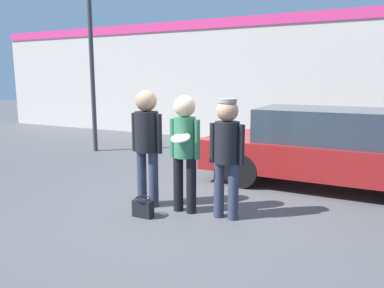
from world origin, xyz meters
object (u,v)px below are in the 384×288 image
Objects in this scene: person_middle_with_frisbee at (185,143)px; person_right at (227,147)px; street_lamp at (94,6)px; person_left at (147,137)px; parked_car_near at (327,147)px; handbag at (143,208)px.

person_right is (0.65, 0.03, -0.01)m from person_middle_with_frisbee.
street_lamp reaches higher than person_right.
person_left is 3.43m from parked_car_near.
person_middle_with_frisbee is 1.12m from handbag.
person_middle_with_frisbee is 0.65m from person_right.
handbag is (-2.16, -2.91, -0.59)m from parked_car_near.
parked_car_near reaches higher than handbag.
person_right reaches higher than handbag.
street_lamp is at bearing 136.90° from handbag.
person_left reaches higher than person_middle_with_frisbee.
person_right is 2.65m from parked_car_near.
parked_car_near is at bearing 66.31° from person_right.
handbag is at bearing -65.05° from person_left.
person_middle_with_frisbee is at bearing 1.17° from person_left.
parked_car_near is at bearing -6.55° from street_lamp.
person_left is 1.04× the size of person_middle_with_frisbee.
person_middle_with_frisbee is 3.00m from parked_car_near.
person_middle_with_frisbee is at bearing -177.13° from person_right.
person_left is 0.29× the size of street_lamp.
person_left is at bearing -177.98° from person_right.
person_middle_with_frisbee is at bearing -36.15° from street_lamp.
street_lamp is (-6.00, 0.69, 3.11)m from parked_car_near.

